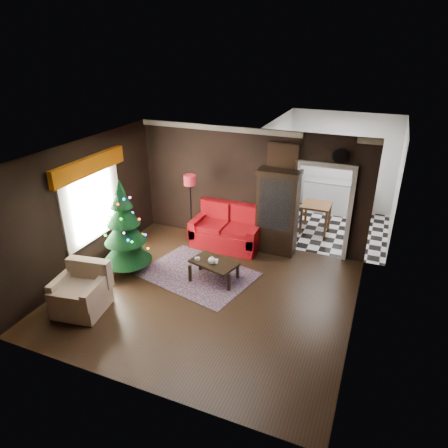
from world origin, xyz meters
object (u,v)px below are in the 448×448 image
at_px(curio_cabinet, 277,214).
at_px(armchair, 80,289).
at_px(coffee_table, 214,271).
at_px(kitchen_table, 315,218).
at_px(teapot, 212,260).
at_px(floor_lamp, 191,211).
at_px(loveseat, 227,227).
at_px(wall_clock, 340,156).
at_px(christmas_tree, 124,227).

xyz_separation_m(curio_cabinet, armchair, (-2.66, -3.59, -0.49)).
distance_m(coffee_table, kitchen_table, 3.48).
bearing_deg(armchair, teapot, 35.38).
bearing_deg(floor_lamp, armchair, -101.25).
relative_size(loveseat, floor_lamp, 0.94).
bearing_deg(wall_clock, armchair, -135.65).
distance_m(floor_lamp, christmas_tree, 1.87).
xyz_separation_m(coffee_table, teapot, (-0.00, -0.10, 0.29)).
relative_size(floor_lamp, coffee_table, 1.93).
bearing_deg(kitchen_table, armchair, -123.38).
bearing_deg(coffee_table, loveseat, 102.10).
bearing_deg(curio_cabinet, christmas_tree, -141.82).
bearing_deg(coffee_table, christmas_tree, -168.28).
height_order(coffee_table, teapot, teapot).
height_order(loveseat, christmas_tree, christmas_tree).
xyz_separation_m(curio_cabinet, floor_lamp, (-2.02, -0.37, -0.12)).
height_order(curio_cabinet, floor_lamp, curio_cabinet).
height_order(teapot, wall_clock, wall_clock).
distance_m(loveseat, teapot, 1.63).
distance_m(coffee_table, wall_clock, 3.52).
height_order(curio_cabinet, christmas_tree, christmas_tree).
bearing_deg(armchair, kitchen_table, 47.84).
bearing_deg(teapot, coffee_table, 87.19).
relative_size(armchair, wall_clock, 2.82).
relative_size(loveseat, curio_cabinet, 0.89).
distance_m(loveseat, curio_cabinet, 1.25).
bearing_deg(teapot, wall_clock, 44.52).
bearing_deg(kitchen_table, teapot, -114.53).
bearing_deg(teapot, kitchen_table, 65.47).
distance_m(curio_cabinet, wall_clock, 1.88).
bearing_deg(coffee_table, wall_clock, 43.14).
relative_size(coffee_table, kitchen_table, 1.25).
relative_size(teapot, kitchen_table, 0.24).
distance_m(curio_cabinet, armchair, 4.50).
xyz_separation_m(floor_lamp, armchair, (-0.64, -3.22, -0.37)).
bearing_deg(christmas_tree, armchair, -89.41).
height_order(christmas_tree, wall_clock, wall_clock).
relative_size(floor_lamp, wall_clock, 5.67).
bearing_deg(wall_clock, curio_cabinet, -171.47).
distance_m(curio_cabinet, kitchen_table, 1.67).
distance_m(christmas_tree, wall_clock, 4.69).
height_order(loveseat, kitchen_table, loveseat).
height_order(curio_cabinet, teapot, curio_cabinet).
distance_m(loveseat, christmas_tree, 2.49).
bearing_deg(curio_cabinet, floor_lamp, -169.63).
distance_m(armchair, wall_clock, 5.73).
distance_m(curio_cabinet, coffee_table, 2.04).
height_order(curio_cabinet, armchair, curio_cabinet).
height_order(floor_lamp, christmas_tree, christmas_tree).
relative_size(loveseat, coffee_table, 1.81).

